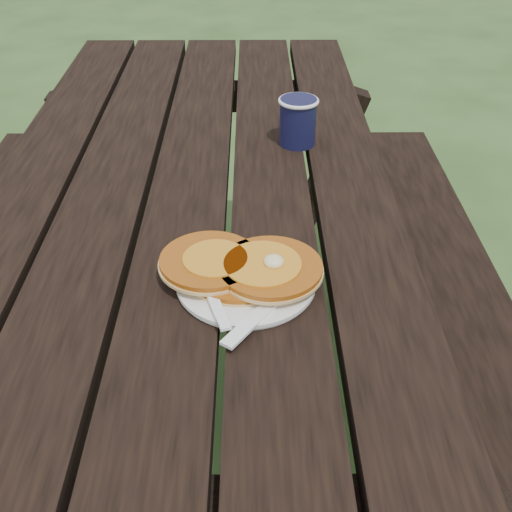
{
  "coord_description": "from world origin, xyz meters",
  "views": [
    {
      "loc": [
        0.12,
        -1.04,
        1.33
      ],
      "look_at": [
        0.12,
        -0.29,
        0.8
      ],
      "focal_mm": 45.0,
      "sensor_mm": 36.0,
      "label": 1
    }
  ],
  "objects_px": {
    "plate": "(246,283)",
    "pancake_stack": "(242,267)",
    "picnic_table": "(199,341)",
    "coffee_cup": "(298,119)"
  },
  "relations": [
    {
      "from": "plate",
      "to": "pancake_stack",
      "type": "distance_m",
      "value": 0.02
    },
    {
      "from": "plate",
      "to": "pancake_stack",
      "type": "bearing_deg",
      "value": 116.52
    },
    {
      "from": "picnic_table",
      "to": "coffee_cup",
      "type": "bearing_deg",
      "value": 41.35
    },
    {
      "from": "plate",
      "to": "coffee_cup",
      "type": "distance_m",
      "value": 0.49
    },
    {
      "from": "pancake_stack",
      "to": "coffee_cup",
      "type": "bearing_deg",
      "value": 76.73
    },
    {
      "from": "picnic_table",
      "to": "plate",
      "type": "xyz_separation_m",
      "value": [
        0.11,
        -0.29,
        0.39
      ]
    },
    {
      "from": "picnic_table",
      "to": "plate",
      "type": "relative_size",
      "value": 9.03
    },
    {
      "from": "picnic_table",
      "to": "plate",
      "type": "bearing_deg",
      "value": -69.84
    },
    {
      "from": "pancake_stack",
      "to": "coffee_cup",
      "type": "distance_m",
      "value": 0.48
    },
    {
      "from": "plate",
      "to": "pancake_stack",
      "type": "xyz_separation_m",
      "value": [
        -0.01,
        0.01,
        0.02
      ]
    }
  ]
}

